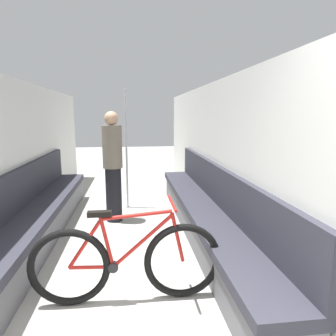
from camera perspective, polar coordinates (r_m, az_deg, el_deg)
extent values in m
cube|color=silver|center=(4.03, -28.95, 0.35)|extent=(0.10, 8.96, 2.12)
cube|color=silver|center=(3.94, 11.28, 1.23)|extent=(0.10, 8.96, 2.12)
cube|color=#5B5B60|center=(4.22, -23.72, -11.13)|extent=(0.42, 4.65, 0.37)
cube|color=#2D2D38|center=(4.14, -23.95, -8.05)|extent=(0.50, 4.65, 0.10)
cube|color=#2D2D38|center=(4.13, -27.08, -3.95)|extent=(0.07, 4.65, 0.51)
cube|color=#5B5B60|center=(4.15, 6.55, -10.65)|extent=(0.42, 4.65, 0.37)
cube|color=#2D2D38|center=(4.07, 6.62, -7.53)|extent=(0.50, 4.65, 0.10)
cube|color=#2D2D38|center=(4.04, 9.64, -3.24)|extent=(0.07, 4.65, 0.51)
torus|color=black|center=(2.85, -18.28, -17.59)|extent=(0.70, 0.06, 0.70)
torus|color=black|center=(2.83, 2.84, -17.24)|extent=(0.70, 0.06, 0.70)
cylinder|color=#B21E19|center=(2.82, -14.37, -17.85)|extent=(0.37, 0.03, 0.05)
cylinder|color=#B21E19|center=(2.74, -15.63, -13.88)|extent=(0.30, 0.03, 0.43)
cylinder|color=#B21E19|center=(2.71, -11.65, -13.43)|extent=(0.13, 0.03, 0.50)
cylinder|color=#B21E19|center=(2.71, -4.87, -13.69)|extent=(0.54, 0.03, 0.48)
cylinder|color=#B21E19|center=(2.62, -6.05, -8.92)|extent=(0.62, 0.03, 0.08)
cylinder|color=#B21E19|center=(2.73, 1.83, -13.06)|extent=(0.13, 0.03, 0.46)
cylinder|color=black|center=(2.81, -10.40, -18.04)|extent=(0.09, 0.06, 0.09)
cube|color=black|center=(2.62, -12.93, -8.50)|extent=(0.20, 0.07, 0.04)
cylinder|color=#B21E19|center=(2.61, 0.78, -6.71)|extent=(0.02, 0.46, 0.02)
cylinder|color=gray|center=(5.52, -7.66, -7.36)|extent=(0.08, 0.08, 0.01)
cylinder|color=silver|center=(5.30, -7.92, 3.46)|extent=(0.04, 0.04, 2.10)
cylinder|color=black|center=(4.78, -10.29, -4.97)|extent=(0.25, 0.25, 0.85)
cylinder|color=#756B5B|center=(4.64, -10.58, 3.99)|extent=(0.30, 0.30, 0.65)
sphere|color=tan|center=(4.62, -10.75, 9.30)|extent=(0.21, 0.21, 0.21)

